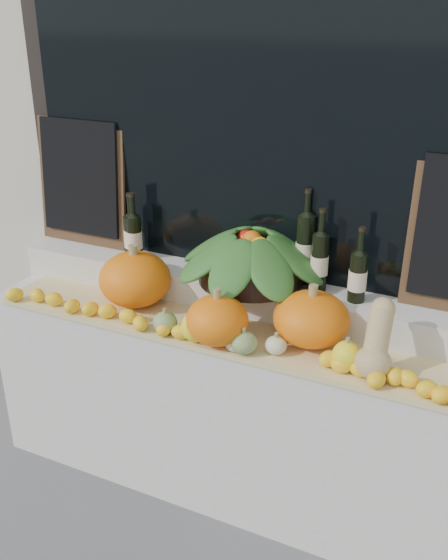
# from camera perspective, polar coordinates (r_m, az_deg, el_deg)

# --- Properties ---
(display_sill) EXTENTS (2.30, 0.55, 0.88)m
(display_sill) POSITION_cam_1_polar(r_m,az_deg,el_deg) (2.99, 0.62, -11.38)
(display_sill) COLOR silver
(display_sill) RESTS_ON ground
(rear_tier) EXTENTS (2.30, 0.25, 0.16)m
(rear_tier) POSITION_cam_1_polar(r_m,az_deg,el_deg) (2.84, 1.93, -1.23)
(rear_tier) COLOR silver
(rear_tier) RESTS_ON display_sill
(straw_bedding) EXTENTS (2.10, 0.32, 0.02)m
(straw_bedding) POSITION_cam_1_polar(r_m,az_deg,el_deg) (2.65, -0.46, -4.88)
(straw_bedding) COLOR tan
(straw_bedding) RESTS_ON display_sill
(pumpkin_left) EXTENTS (0.37, 0.37, 0.25)m
(pumpkin_left) POSITION_cam_1_polar(r_m,az_deg,el_deg) (2.85, -8.14, 0.08)
(pumpkin_left) COLOR orange
(pumpkin_left) RESTS_ON straw_bedding
(pumpkin_right) EXTENTS (0.38, 0.38, 0.22)m
(pumpkin_right) POSITION_cam_1_polar(r_m,az_deg,el_deg) (2.53, 7.99, -3.54)
(pumpkin_right) COLOR orange
(pumpkin_right) RESTS_ON straw_bedding
(pumpkin_center) EXTENTS (0.33, 0.33, 0.20)m
(pumpkin_center) POSITION_cam_1_polar(r_m,az_deg,el_deg) (2.51, -0.62, -3.70)
(pumpkin_center) COLOR orange
(pumpkin_center) RESTS_ON straw_bedding
(butternut_squash) EXTENTS (0.14, 0.20, 0.29)m
(butternut_squash) POSITION_cam_1_polar(r_m,az_deg,el_deg) (2.37, 13.76, -5.69)
(butternut_squash) COLOR tan
(butternut_squash) RESTS_ON straw_bedding
(decorative_gourds) EXTENTS (0.87, 0.17, 0.15)m
(decorative_gourds) POSITION_cam_1_polar(r_m,az_deg,el_deg) (2.49, 1.50, -5.28)
(decorative_gourds) COLOR #29601C
(decorative_gourds) RESTS_ON straw_bedding
(lemon_heap) EXTENTS (2.20, 0.16, 0.06)m
(lemon_heap) POSITION_cam_1_polar(r_m,az_deg,el_deg) (2.55, -1.54, -5.11)
(lemon_heap) COLOR yellow
(lemon_heap) RESTS_ON straw_bedding
(produce_bowl) EXTENTS (0.71, 0.71, 0.24)m
(produce_bowl) POSITION_cam_1_polar(r_m,az_deg,el_deg) (2.74, 2.53, 2.20)
(produce_bowl) COLOR black
(produce_bowl) RESTS_ON rear_tier
(wine_bottle_far_left) EXTENTS (0.08, 0.08, 0.32)m
(wine_bottle_far_left) POSITION_cam_1_polar(r_m,az_deg,el_deg) (3.01, -8.21, 3.94)
(wine_bottle_far_left) COLOR black
(wine_bottle_far_left) RESTS_ON rear_tier
(wine_bottle_near_left) EXTENTS (0.08, 0.08, 0.32)m
(wine_bottle_near_left) POSITION_cam_1_polar(r_m,az_deg,el_deg) (3.03, -8.43, 4.05)
(wine_bottle_near_left) COLOR black
(wine_bottle_near_left) RESTS_ON rear_tier
(wine_bottle_tall) EXTENTS (0.08, 0.08, 0.42)m
(wine_bottle_tall) POSITION_cam_1_polar(r_m,az_deg,el_deg) (2.73, 7.42, 2.90)
(wine_bottle_tall) COLOR black
(wine_bottle_tall) RESTS_ON rear_tier
(wine_bottle_near_right) EXTENTS (0.08, 0.08, 0.36)m
(wine_bottle_near_right) POSITION_cam_1_polar(r_m,az_deg,el_deg) (2.67, 8.72, 1.70)
(wine_bottle_near_right) COLOR black
(wine_bottle_near_right) RESTS_ON rear_tier
(wine_bottle_far_right) EXTENTS (0.08, 0.08, 0.32)m
(wine_bottle_far_right) POSITION_cam_1_polar(r_m,az_deg,el_deg) (2.61, 12.13, 0.32)
(wine_bottle_far_right) COLOR black
(wine_bottle_far_right) RESTS_ON rear_tier
(chalkboard_left) EXTENTS (0.50, 0.08, 0.62)m
(chalkboard_left) POSITION_cam_1_polar(r_m,az_deg,el_deg) (3.20, -12.97, 8.85)
(chalkboard_left) COLOR #4C331E
(chalkboard_left) RESTS_ON rear_tier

